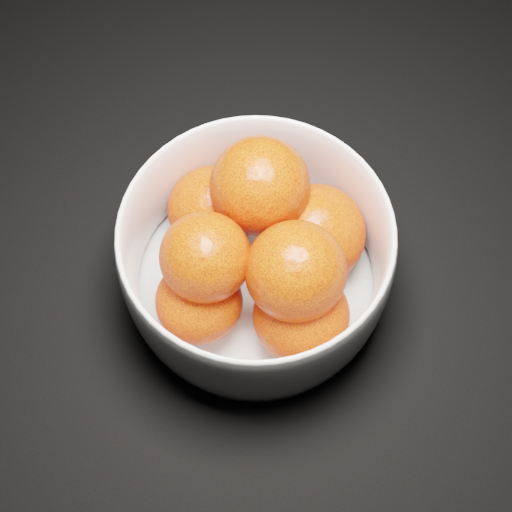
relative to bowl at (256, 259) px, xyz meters
The scene contains 2 objects.
bowl is the anchor object (origin of this frame).
orange_pile 0.01m from the bowl, 45.92° to the left, with size 0.18×0.17×0.12m.
Camera 1 is at (-0.13, -0.19, 0.55)m, focal length 50.00 mm.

